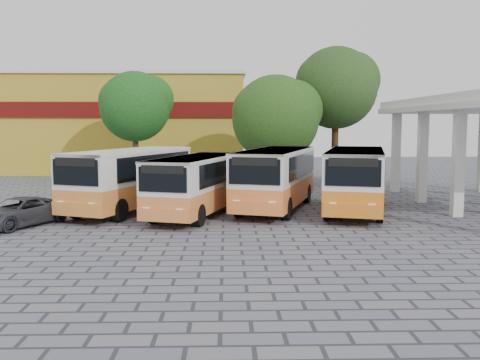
{
  "coord_description": "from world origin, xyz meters",
  "views": [
    {
      "loc": [
        -2.37,
        -21.35,
        4.08
      ],
      "look_at": [
        -1.73,
        3.22,
        1.5
      ],
      "focal_mm": 40.0,
      "sensor_mm": 36.0,
      "label": 1
    }
  ],
  "objects_px": {
    "bus_far_right": "(356,176)",
    "bus_far_left": "(130,176)",
    "bus_centre_left": "(197,182)",
    "parked_car": "(18,212)",
    "bus_centre_right": "(276,175)"
  },
  "relations": [
    {
      "from": "bus_far_left",
      "to": "bus_centre_left",
      "type": "relative_size",
      "value": 1.1
    },
    {
      "from": "bus_centre_left",
      "to": "bus_far_left",
      "type": "bearing_deg",
      "value": 174.45
    },
    {
      "from": "bus_centre_left",
      "to": "bus_centre_right",
      "type": "xyz_separation_m",
      "value": [
        3.68,
        1.57,
        0.13
      ]
    },
    {
      "from": "bus_centre_left",
      "to": "bus_centre_right",
      "type": "relative_size",
      "value": 0.92
    },
    {
      "from": "bus_centre_right",
      "to": "bus_far_right",
      "type": "xyz_separation_m",
      "value": [
        3.64,
        -0.71,
        0.01
      ]
    },
    {
      "from": "bus_centre_right",
      "to": "bus_far_right",
      "type": "distance_m",
      "value": 3.7
    },
    {
      "from": "bus_centre_left",
      "to": "parked_car",
      "type": "distance_m",
      "value": 7.44
    },
    {
      "from": "bus_far_left",
      "to": "bus_centre_left",
      "type": "height_order",
      "value": "bus_far_left"
    },
    {
      "from": "bus_far_left",
      "to": "parked_car",
      "type": "distance_m",
      "value": 5.38
    },
    {
      "from": "bus_far_right",
      "to": "bus_far_left",
      "type": "bearing_deg",
      "value": -167.41
    },
    {
      "from": "bus_far_left",
      "to": "bus_far_right",
      "type": "xyz_separation_m",
      "value": [
        10.49,
        -0.48,
        0.01
      ]
    },
    {
      "from": "bus_far_left",
      "to": "parked_car",
      "type": "relative_size",
      "value": 2.09
    },
    {
      "from": "bus_far_right",
      "to": "bus_centre_right",
      "type": "bearing_deg",
      "value": -175.8
    },
    {
      "from": "bus_centre_left",
      "to": "bus_far_right",
      "type": "distance_m",
      "value": 7.36
    },
    {
      "from": "bus_centre_left",
      "to": "parked_car",
      "type": "bearing_deg",
      "value": -144.84
    }
  ]
}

